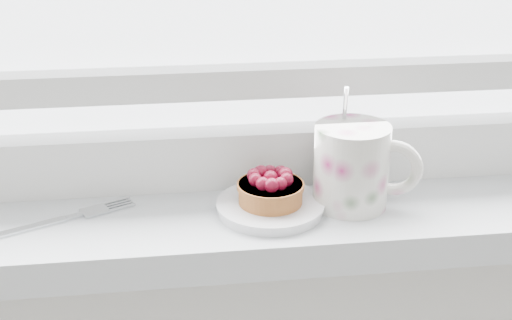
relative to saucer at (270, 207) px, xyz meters
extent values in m
cube|color=silver|center=(0.00, 0.02, -0.03)|extent=(1.60, 0.20, 0.04)
cube|color=silver|center=(0.00, 0.09, 0.03)|extent=(1.30, 0.05, 0.07)
cube|color=silver|center=(0.00, 0.09, 0.12)|extent=(1.30, 0.04, 0.04)
cylinder|color=silver|center=(0.00, 0.00, 0.00)|extent=(0.12, 0.12, 0.01)
cylinder|color=brown|center=(0.00, 0.00, 0.02)|extent=(0.07, 0.07, 0.02)
cylinder|color=brown|center=(0.00, 0.00, 0.03)|extent=(0.08, 0.08, 0.01)
sphere|color=#480211|center=(0.00, 0.00, 0.04)|extent=(0.02, 0.02, 0.02)
sphere|color=#480211|center=(0.02, 0.01, 0.04)|extent=(0.02, 0.02, 0.02)
sphere|color=#480211|center=(0.01, 0.01, 0.04)|extent=(0.02, 0.02, 0.02)
sphere|color=#480211|center=(0.00, 0.02, 0.04)|extent=(0.02, 0.02, 0.02)
sphere|color=#480211|center=(-0.01, 0.02, 0.04)|extent=(0.02, 0.02, 0.02)
sphere|color=#480211|center=(-0.02, 0.01, 0.04)|extent=(0.02, 0.02, 0.02)
sphere|color=#480211|center=(-0.02, 0.00, 0.04)|extent=(0.02, 0.02, 0.02)
sphere|color=#480211|center=(-0.01, -0.01, 0.04)|extent=(0.02, 0.02, 0.02)
sphere|color=#480211|center=(0.00, -0.02, 0.04)|extent=(0.02, 0.02, 0.02)
sphere|color=#480211|center=(0.01, -0.02, 0.04)|extent=(0.02, 0.02, 0.02)
sphere|color=#480211|center=(0.02, -0.01, 0.04)|extent=(0.02, 0.02, 0.02)
cylinder|color=silver|center=(0.09, 0.01, 0.04)|extent=(0.11, 0.11, 0.10)
cylinder|color=black|center=(0.09, 0.01, 0.09)|extent=(0.08, 0.08, 0.01)
torus|color=silver|center=(0.14, -0.01, 0.04)|extent=(0.07, 0.04, 0.07)
cylinder|color=silver|center=(0.09, 0.03, 0.10)|extent=(0.01, 0.02, 0.06)
cube|color=silver|center=(-0.28, -0.01, 0.00)|extent=(0.10, 0.05, 0.00)
cube|color=silver|center=(-0.22, 0.01, 0.00)|extent=(0.02, 0.02, 0.00)
cube|color=silver|center=(-0.20, 0.02, 0.00)|extent=(0.04, 0.03, 0.00)
cube|color=silver|center=(-0.17, 0.03, 0.00)|extent=(0.03, 0.02, 0.00)
cube|color=silver|center=(-0.17, 0.03, 0.00)|extent=(0.03, 0.02, 0.00)
cube|color=silver|center=(-0.17, 0.04, 0.00)|extent=(0.03, 0.02, 0.00)
cube|color=silver|center=(-0.18, 0.04, 0.00)|extent=(0.03, 0.02, 0.00)
camera|label=1|loc=(-0.11, -0.72, 0.37)|focal=50.00mm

